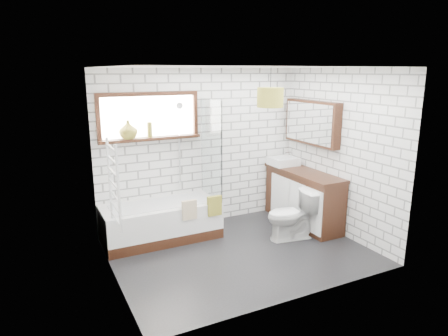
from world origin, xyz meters
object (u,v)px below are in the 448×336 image
vanity (303,197)px  basin (283,161)px  pendant (270,97)px  bathtub (161,222)px  toilet (291,215)px

vanity → basin: 0.72m
basin → pendant: 1.63m
bathtub → pendant: size_ratio=4.68×
vanity → toilet: vanity is taller
bathtub → vanity: (2.29, -0.41, 0.17)m
basin → toilet: 1.21m
vanity → pendant: (-0.89, -0.30, 1.66)m
toilet → basin: bearing=161.7°
pendant → bathtub: bearing=153.0°
bathtub → basin: 2.33m
toilet → pendant: 1.77m
pendant → vanity: bearing=19.0°
bathtub → basin: basin is taller
bathtub → toilet: size_ratio=2.29×
bathtub → toilet: toilet is taller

